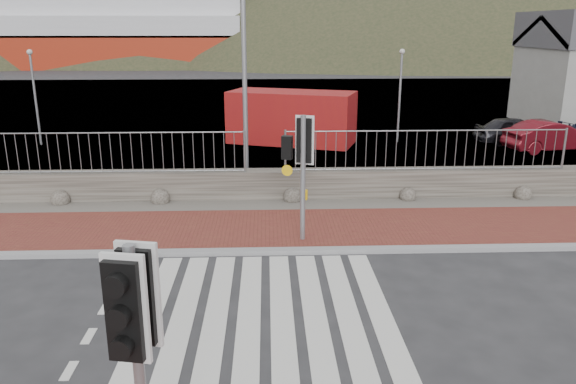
{
  "coord_description": "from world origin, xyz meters",
  "views": [
    {
      "loc": [
        0.06,
        -9.06,
        5.06
      ],
      "look_at": [
        0.52,
        3.0,
        1.49
      ],
      "focal_mm": 35.0,
      "sensor_mm": 36.0,
      "label": 1
    }
  ],
  "objects_px": {
    "traffic_signal_far": "(301,152)",
    "streetlight": "(249,39)",
    "shipping_container": "(292,117)",
    "car_b": "(551,136)",
    "car_a": "(516,130)",
    "ferry": "(75,24)",
    "traffic_signal_near": "(135,323)"
  },
  "relations": [
    {
      "from": "ferry",
      "to": "streetlight",
      "type": "relative_size",
      "value": 6.0
    },
    {
      "from": "traffic_signal_near",
      "to": "car_b",
      "type": "distance_m",
      "value": 22.19
    },
    {
      "from": "traffic_signal_far",
      "to": "car_b",
      "type": "relative_size",
      "value": 0.8
    },
    {
      "from": "traffic_signal_far",
      "to": "shipping_container",
      "type": "bearing_deg",
      "value": -73.91
    },
    {
      "from": "ferry",
      "to": "car_a",
      "type": "bearing_deg",
      "value": -55.74
    },
    {
      "from": "ferry",
      "to": "traffic_signal_near",
      "type": "xyz_separation_m",
      "value": [
        23.37,
        -71.91,
        -3.15
      ]
    },
    {
      "from": "traffic_signal_near",
      "to": "shipping_container",
      "type": "relative_size",
      "value": 0.55
    },
    {
      "from": "streetlight",
      "to": "car_b",
      "type": "distance_m",
      "value": 14.23
    },
    {
      "from": "traffic_signal_near",
      "to": "car_a",
      "type": "bearing_deg",
      "value": 68.48
    },
    {
      "from": "traffic_signal_far",
      "to": "shipping_container",
      "type": "height_order",
      "value": "traffic_signal_far"
    },
    {
      "from": "streetlight",
      "to": "shipping_container",
      "type": "xyz_separation_m",
      "value": [
        1.63,
        7.82,
        -3.55
      ]
    },
    {
      "from": "streetlight",
      "to": "car_b",
      "type": "relative_size",
      "value": 2.16
    },
    {
      "from": "car_a",
      "to": "car_b",
      "type": "relative_size",
      "value": 0.91
    },
    {
      "from": "traffic_signal_near",
      "to": "car_a",
      "type": "relative_size",
      "value": 0.87
    },
    {
      "from": "car_b",
      "to": "car_a",
      "type": "bearing_deg",
      "value": 16.39
    },
    {
      "from": "traffic_signal_near",
      "to": "traffic_signal_far",
      "type": "xyz_separation_m",
      "value": [
        2.14,
        7.73,
        0.03
      ]
    },
    {
      "from": "traffic_signal_near",
      "to": "ferry",
      "type": "bearing_deg",
      "value": 119.28
    },
    {
      "from": "shipping_container",
      "to": "car_a",
      "type": "bearing_deg",
      "value": 15.92
    },
    {
      "from": "shipping_container",
      "to": "car_b",
      "type": "distance_m",
      "value": 11.03
    },
    {
      "from": "ferry",
      "to": "streetlight",
      "type": "height_order",
      "value": "ferry"
    },
    {
      "from": "shipping_container",
      "to": "car_a",
      "type": "xyz_separation_m",
      "value": [
        9.99,
        -0.61,
        -0.55
      ]
    },
    {
      "from": "traffic_signal_far",
      "to": "traffic_signal_near",
      "type": "bearing_deg",
      "value": 92.13
    },
    {
      "from": "traffic_signal_far",
      "to": "streetlight",
      "type": "height_order",
      "value": "streetlight"
    },
    {
      "from": "traffic_signal_far",
      "to": "car_b",
      "type": "bearing_deg",
      "value": -120.47
    },
    {
      "from": "ferry",
      "to": "traffic_signal_near",
      "type": "height_order",
      "value": "ferry"
    },
    {
      "from": "shipping_container",
      "to": "car_a",
      "type": "height_order",
      "value": "shipping_container"
    },
    {
      "from": "traffic_signal_near",
      "to": "traffic_signal_far",
      "type": "bearing_deg",
      "value": 85.82
    },
    {
      "from": "traffic_signal_near",
      "to": "traffic_signal_far",
      "type": "relative_size",
      "value": 0.98
    },
    {
      "from": "streetlight",
      "to": "shipping_container",
      "type": "relative_size",
      "value": 1.52
    },
    {
      "from": "traffic_signal_near",
      "to": "shipping_container",
      "type": "xyz_separation_m",
      "value": [
        2.46,
        19.93,
        -1.07
      ]
    },
    {
      "from": "traffic_signal_far",
      "to": "streetlight",
      "type": "bearing_deg",
      "value": -55.77
    },
    {
      "from": "ferry",
      "to": "car_a",
      "type": "xyz_separation_m",
      "value": [
        35.82,
        -52.59,
        -4.76
      ]
    }
  ]
}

